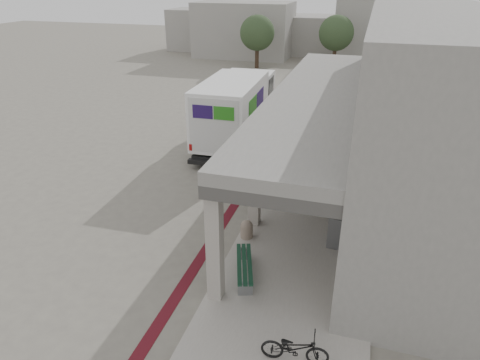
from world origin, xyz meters
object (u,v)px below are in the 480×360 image
(fedex_truck, at_px, (237,108))
(bench, at_px, (244,267))
(utility_cabinet, at_px, (337,230))
(bicycle_black, at_px, (295,348))

(fedex_truck, bearing_deg, bench, -73.57)
(fedex_truck, xyz_separation_m, bench, (3.56, -10.82, -1.40))
(fedex_truck, bearing_deg, utility_cabinet, -56.41)
(bicycle_black, bearing_deg, utility_cabinet, -10.76)
(bench, bearing_deg, fedex_truck, 90.45)
(utility_cabinet, distance_m, bicycle_black, 5.05)
(fedex_truck, relative_size, bench, 4.13)
(fedex_truck, relative_size, utility_cabinet, 7.48)
(bench, distance_m, bicycle_black, 3.25)
(fedex_truck, relative_size, bicycle_black, 5.34)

